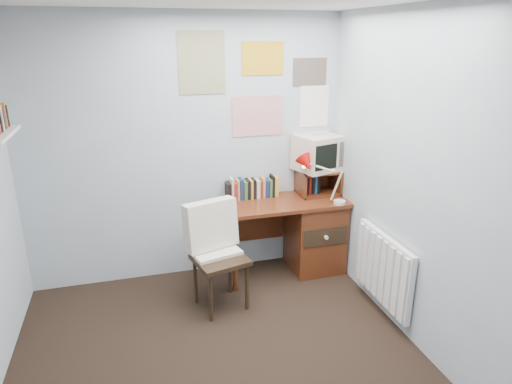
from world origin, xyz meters
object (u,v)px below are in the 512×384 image
Objects in this scene: desk at (309,231)px; tv_riser at (318,182)px; radiator at (383,269)px; desk_lamp at (341,183)px; desk_chair at (220,260)px; crt_tv at (318,151)px.

tv_riser is at bearing 42.96° from desk.
radiator is (0.17, -1.04, -0.47)m from tv_riser.
desk is 0.97m from radiator.
desk_chair is at bearing -165.56° from desk_lamp.
crt_tv reaches higher than desk.
desk_chair is at bearing -155.91° from desk.
crt_tv is 1.33m from radiator.
tv_riser is 1.15m from radiator.
desk_chair is 1.47m from crt_tv.
desk is at bearing -146.23° from crt_tv.
crt_tv reaches higher than desk_lamp.
desk_lamp is 0.43m from crt_tv.
radiator is (0.18, -1.06, -0.78)m from crt_tv.
crt_tv is at bearing 116.73° from tv_riser.
desk_lamp is 1.05× the size of tv_riser.
desk is 3.00× the size of tv_riser.
desk_lamp reaches higher than radiator.
radiator is (1.30, -0.48, -0.03)m from desk_chair.
desk is 1.50× the size of radiator.
desk is 2.99× the size of crt_tv.
tv_riser reaches higher than desk.
tv_riser is at bearing 99.28° from radiator.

